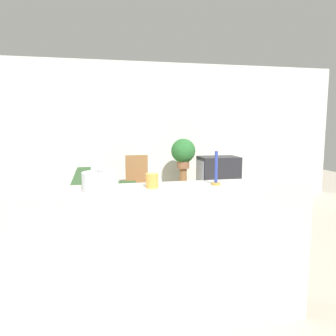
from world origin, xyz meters
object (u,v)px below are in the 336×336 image
couch (106,218)px  decorative_bowl (100,181)px  television (218,172)px  wooden_chair (138,181)px  potted_plant (183,152)px

couch → decorative_bowl: size_ratio=7.10×
television → decorative_bowl: bearing=-125.1°
wooden_chair → potted_plant: bearing=8.0°
couch → wooden_chair: size_ratio=1.85×
couch → television: television is taller
couch → decorative_bowl: decorative_bowl is taller
couch → television: 2.14m
potted_plant → wooden_chair: bearing=-172.0°
television → wooden_chair: 1.41m
potted_plant → decorative_bowl: bearing=-114.2°
wooden_chair → decorative_bowl: 3.42m
wooden_chair → decorative_bowl: (-0.68, -3.29, 0.60)m
couch → wooden_chair: (0.59, 1.37, 0.22)m
couch → potted_plant: 2.20m
television → potted_plant: 0.80m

